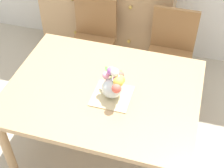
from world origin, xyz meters
The scene contains 7 objects.
ground_plane centered at (0.00, 0.00, 0.00)m, with size 12.00×12.00×0.00m, color #B7AD99.
dining_table centered at (0.00, 0.00, 0.64)m, with size 1.41×1.08×0.72m.
chair_left centered at (-0.39, 0.88, 0.52)m, with size 0.42×0.42×0.90m.
chair_right centered at (0.39, 0.88, 0.52)m, with size 0.42×0.42×0.90m.
dresser centered at (-0.37, 1.33, 0.50)m, with size 1.40×0.47×1.00m.
placemat centered at (0.09, -0.06, 0.73)m, with size 0.27×0.27×0.01m, color #CCB789.
flower_vase centered at (0.10, -0.06, 0.84)m, with size 0.18×0.23×0.26m.
Camera 1 is at (0.54, -1.62, 2.36)m, focal length 51.82 mm.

